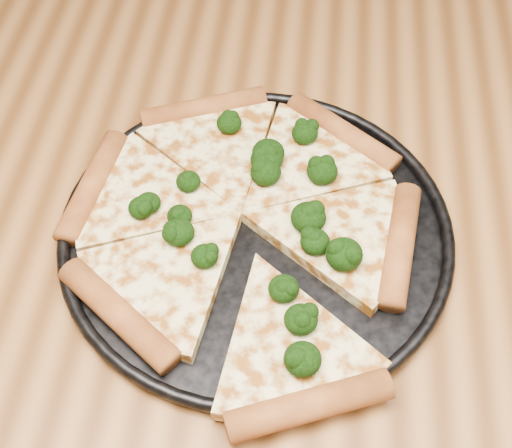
# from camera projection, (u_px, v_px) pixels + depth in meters

# --- Properties ---
(dining_table) EXTENTS (1.20, 0.90, 0.75)m
(dining_table) POSITION_uv_depth(u_px,v_px,m) (269.00, 277.00, 0.69)
(dining_table) COLOR #97602E
(dining_table) RESTS_ON ground
(pizza_pan) EXTENTS (0.33, 0.33, 0.02)m
(pizza_pan) POSITION_uv_depth(u_px,v_px,m) (256.00, 230.00, 0.60)
(pizza_pan) COLOR black
(pizza_pan) RESTS_ON dining_table
(pizza) EXTENTS (0.30, 0.35, 0.02)m
(pizza) POSITION_uv_depth(u_px,v_px,m) (244.00, 221.00, 0.60)
(pizza) COLOR #FFEB9C
(pizza) RESTS_ON pizza_pan
(broccoli_florets) EXTENTS (0.20, 0.26, 0.02)m
(broccoli_florets) POSITION_uv_depth(u_px,v_px,m) (268.00, 213.00, 0.59)
(broccoli_florets) COLOR black
(broccoli_florets) RESTS_ON pizza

